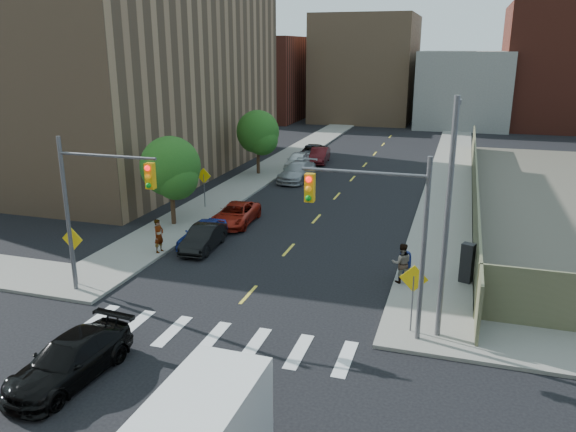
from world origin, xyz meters
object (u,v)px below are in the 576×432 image
Objects in this scene: pedestrian_west at (159,236)px; parked_car_silver at (297,172)px; parked_car_red at (236,214)px; black_sedan at (70,360)px; parked_car_grey at (313,152)px; parked_car_black at (204,238)px; parked_car_white at (298,161)px; pedestrian_east at (402,263)px; mailbox at (405,265)px; payphone at (467,263)px; parked_car_blue at (203,233)px; parked_car_maroon at (319,155)px.

parked_car_silver is at bearing 2.39° from pedestrian_west.
black_sedan is at bearing -88.79° from parked_car_red.
parked_car_black is at bearing -93.13° from parked_car_grey.
pedestrian_east is (11.82, -23.44, 0.35)m from parked_car_white.
mailbox is (9.62, 11.54, 0.09)m from black_sedan.
pedestrian_east is at bearing 54.41° from black_sedan.
parked_car_blue is at bearing -165.67° from payphone.
pedestrian_west is at bearing -109.45° from parked_car_red.
parked_car_red is 22.21m from parked_car_grey.
parked_car_blue is 13.38m from black_sedan.
parked_car_red is 14.72m from payphone.
parked_car_blue is 11.36m from pedestrian_east.
pedestrian_west is at bearing -94.15° from parked_car_white.
parked_car_silver is 2.75× the size of pedestrian_east.
parked_car_blue is 0.91× the size of parked_car_white.
pedestrian_east is (10.81, -6.39, 0.45)m from parked_car_red.
parked_car_grey is 31.27m from payphone.
parked_car_blue is at bearing -96.80° from parked_car_maroon.
parked_car_red is 2.48× the size of payphone.
parked_car_red is (0.30, 4.06, -0.03)m from parked_car_blue.
parked_car_blue is 2.13× the size of payphone.
parked_car_grey is at bearing 101.64° from parked_car_silver.
parked_car_blue reaches higher than parked_car_red.
pedestrian_west is at bearing -145.82° from parked_car_black.
parked_car_silver is 1.18× the size of parked_car_maroon.
payphone reaches higher than parked_car_grey.
parked_car_maroon is 3.31× the size of mailbox.
parked_car_silver is 7.70m from parked_car_maroon.
parked_car_red is 17.40m from black_sedan.
parked_car_white is at bearing 109.88° from parked_car_silver.
parked_car_silver is (0.23, 17.18, 0.10)m from parked_car_black.
parked_car_blue is 2.20× the size of pedestrian_west.
mailbox is at bearing -9.26° from parked_car_black.
parked_car_maroon is (1.20, 3.13, -0.02)m from parked_car_white.
black_sedan reaches higher than parked_car_black.
parked_car_white is 2.36× the size of payphone.
parked_car_silver is at bearing -94.91° from parked_car_maroon.
parked_car_blue is at bearing 166.22° from mailbox.
parked_car_grey is 28.34m from pedestrian_west.
parked_car_white is 25.78m from mailbox.
black_sedan is (2.30, -39.53, 0.04)m from parked_car_grey.
parked_car_grey is at bearing 98.72° from black_sedan.
pedestrian_west reaches higher than parked_car_silver.
pedestrian_west is (-1.81, -6.14, 0.41)m from parked_car_red.
pedestrian_west is at bearing -92.43° from parked_car_silver.
pedestrian_west is (-3.10, 11.21, 0.34)m from black_sedan.
parked_car_grey is at bearing -81.08° from pedestrian_east.
payphone is (14.67, -22.48, 0.33)m from parked_car_white.
mailbox is 2.79m from payphone.
pedestrian_east reaches higher than parked_car_black.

